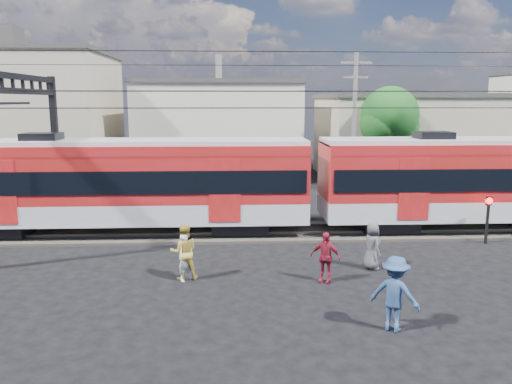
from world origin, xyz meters
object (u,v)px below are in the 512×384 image
pedestrian_c (395,294)px  crossing_signal (488,211)px  commuter_train (126,181)px  pedestrian_a (185,257)px

pedestrian_c → crossing_signal: crossing_signal is taller
commuter_train → pedestrian_c: size_ratio=25.64×
pedestrian_a → crossing_signal: (11.97, 3.69, 0.59)m
crossing_signal → pedestrian_a: bearing=-162.8°
pedestrian_c → crossing_signal: bearing=-95.8°
pedestrian_a → crossing_signal: 12.54m
pedestrian_a → crossing_signal: size_ratio=0.79×
commuter_train → pedestrian_a: 6.73m
pedestrian_c → pedestrian_a: bearing=-0.4°
commuter_train → crossing_signal: (15.01, -2.08, -1.03)m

